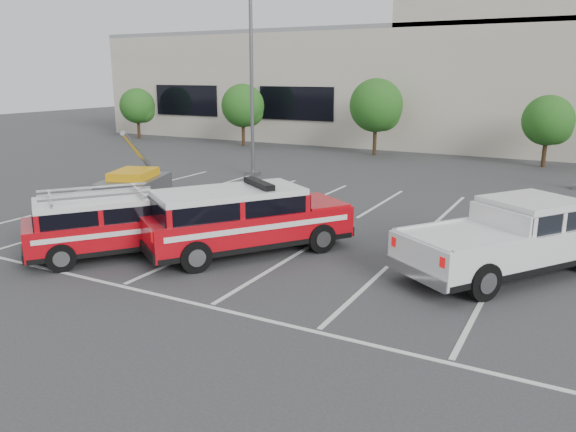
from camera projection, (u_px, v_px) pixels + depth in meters
name	position (u px, v px, depth m)	size (l,w,h in m)	color
ground	(271.00, 269.00, 15.14)	(120.00, 120.00, 0.00)	#333335
stall_markings	(338.00, 229.00, 18.98)	(23.00, 15.00, 0.01)	silver
convention_building	(490.00, 79.00, 41.08)	(60.00, 16.99, 13.20)	beige
tree_far_left	(139.00, 107.00, 44.77)	(2.77, 2.77, 3.99)	#3F2B19
tree_left	(244.00, 107.00, 40.11)	(3.07, 3.07, 4.42)	#3F2B19
tree_mid_left	(378.00, 107.00, 35.45)	(3.37, 3.37, 4.85)	#3F2B19
tree_mid_right	(550.00, 122.00, 30.99)	(2.77, 2.77, 3.99)	#3F2B19
light_pole_left	(251.00, 72.00, 27.77)	(0.90, 0.60, 10.24)	#59595E
fire_chief_suv	(244.00, 224.00, 16.38)	(5.22, 6.14, 2.10)	#AD0811
white_pickup	(514.00, 244.00, 14.72)	(5.46, 6.50, 1.96)	silver
ladder_suv	(113.00, 229.00, 16.17)	(4.53, 5.10, 1.95)	#AD0811
utility_rig	(131.00, 188.00, 22.88)	(3.11, 4.05, 2.98)	#59595E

